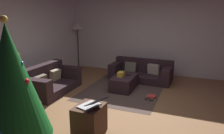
{
  "coord_description": "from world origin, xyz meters",
  "views": [
    {
      "loc": [
        -3.93,
        -1.25,
        1.98
      ],
      "look_at": [
        0.61,
        0.58,
        0.75
      ],
      "focal_mm": 33.28,
      "sensor_mm": 36.0,
      "label": 1
    }
  ],
  "objects_px": {
    "couch_right": "(142,72)",
    "laptop": "(92,104)",
    "christmas_tree": "(12,83)",
    "corner_lamp": "(77,29)",
    "ottoman": "(124,82)",
    "book_stack": "(151,98)",
    "couch_left": "(49,81)",
    "gift_box": "(121,74)",
    "tv_remote": "(128,75)",
    "side_table": "(90,120)"
  },
  "relations": [
    {
      "from": "couch_left",
      "to": "laptop",
      "type": "xyz_separation_m",
      "value": [
        -1.45,
        -2.02,
        0.3
      ]
    },
    {
      "from": "couch_left",
      "to": "tv_remote",
      "type": "relative_size",
      "value": 9.88
    },
    {
      "from": "laptop",
      "to": "corner_lamp",
      "type": "relative_size",
      "value": 0.29
    },
    {
      "from": "ottoman",
      "to": "tv_remote",
      "type": "distance_m",
      "value": 0.24
    },
    {
      "from": "couch_right",
      "to": "book_stack",
      "type": "height_order",
      "value": "couch_right"
    },
    {
      "from": "laptop",
      "to": "book_stack",
      "type": "distance_m",
      "value": 2.06
    },
    {
      "from": "gift_box",
      "to": "book_stack",
      "type": "xyz_separation_m",
      "value": [
        -0.39,
        -0.9,
        -0.38
      ]
    },
    {
      "from": "tv_remote",
      "to": "christmas_tree",
      "type": "distance_m",
      "value": 3.4
    },
    {
      "from": "couch_right",
      "to": "corner_lamp",
      "type": "relative_size",
      "value": 1.09
    },
    {
      "from": "tv_remote",
      "to": "corner_lamp",
      "type": "bearing_deg",
      "value": 40.92
    },
    {
      "from": "couch_left",
      "to": "christmas_tree",
      "type": "distance_m",
      "value": 2.64
    },
    {
      "from": "couch_right",
      "to": "couch_left",
      "type": "bearing_deg",
      "value": 46.24
    },
    {
      "from": "couch_right",
      "to": "ottoman",
      "type": "relative_size",
      "value": 2.0
    },
    {
      "from": "couch_right",
      "to": "christmas_tree",
      "type": "height_order",
      "value": "christmas_tree"
    },
    {
      "from": "ottoman",
      "to": "tv_remote",
      "type": "bearing_deg",
      "value": -30.31
    },
    {
      "from": "couch_right",
      "to": "christmas_tree",
      "type": "distance_m",
      "value": 4.32
    },
    {
      "from": "side_table",
      "to": "laptop",
      "type": "relative_size",
      "value": 1.06
    },
    {
      "from": "ottoman",
      "to": "book_stack",
      "type": "distance_m",
      "value": 0.97
    },
    {
      "from": "tv_remote",
      "to": "side_table",
      "type": "relative_size",
      "value": 0.31
    },
    {
      "from": "christmas_tree",
      "to": "corner_lamp",
      "type": "relative_size",
      "value": 1.14
    },
    {
      "from": "side_table",
      "to": "laptop",
      "type": "xyz_separation_m",
      "value": [
        -0.02,
        -0.06,
        0.31
      ]
    },
    {
      "from": "couch_left",
      "to": "laptop",
      "type": "relative_size",
      "value": 3.21
    },
    {
      "from": "couch_right",
      "to": "laptop",
      "type": "height_order",
      "value": "laptop"
    },
    {
      "from": "gift_box",
      "to": "couch_left",
      "type": "bearing_deg",
      "value": 116.07
    },
    {
      "from": "ottoman",
      "to": "book_stack",
      "type": "bearing_deg",
      "value": -119.49
    },
    {
      "from": "gift_box",
      "to": "laptop",
      "type": "xyz_separation_m",
      "value": [
        -2.29,
        -0.3,
        0.14
      ]
    },
    {
      "from": "gift_box",
      "to": "corner_lamp",
      "type": "bearing_deg",
      "value": 55.99
    },
    {
      "from": "christmas_tree",
      "to": "ottoman",
      "type": "bearing_deg",
      "value": -10.72
    },
    {
      "from": "gift_box",
      "to": "christmas_tree",
      "type": "xyz_separation_m",
      "value": [
        -3.06,
        0.53,
        0.64
      ]
    },
    {
      "from": "christmas_tree",
      "to": "side_table",
      "type": "height_order",
      "value": "christmas_tree"
    },
    {
      "from": "tv_remote",
      "to": "couch_left",
      "type": "bearing_deg",
      "value": 99.08
    },
    {
      "from": "tv_remote",
      "to": "side_table",
      "type": "bearing_deg",
      "value": 162.13
    },
    {
      "from": "christmas_tree",
      "to": "tv_remote",
      "type": "bearing_deg",
      "value": -11.53
    },
    {
      "from": "couch_right",
      "to": "laptop",
      "type": "xyz_separation_m",
      "value": [
        -3.39,
        -0.01,
        0.33
      ]
    },
    {
      "from": "couch_left",
      "to": "book_stack",
      "type": "relative_size",
      "value": 6.12
    },
    {
      "from": "gift_box",
      "to": "side_table",
      "type": "xyz_separation_m",
      "value": [
        -2.27,
        -0.24,
        -0.17
      ]
    },
    {
      "from": "couch_right",
      "to": "christmas_tree",
      "type": "xyz_separation_m",
      "value": [
        -4.16,
        0.83,
        0.82
      ]
    },
    {
      "from": "gift_box",
      "to": "laptop",
      "type": "bearing_deg",
      "value": -172.45
    },
    {
      "from": "tv_remote",
      "to": "christmas_tree",
      "type": "height_order",
      "value": "christmas_tree"
    },
    {
      "from": "couch_right",
      "to": "tv_remote",
      "type": "bearing_deg",
      "value": 82.14
    },
    {
      "from": "couch_left",
      "to": "gift_box",
      "type": "xyz_separation_m",
      "value": [
        0.84,
        -1.72,
        0.15
      ]
    },
    {
      "from": "gift_box",
      "to": "laptop",
      "type": "relative_size",
      "value": 0.44
    },
    {
      "from": "couch_left",
      "to": "book_stack",
      "type": "bearing_deg",
      "value": 98.78
    },
    {
      "from": "laptop",
      "to": "couch_left",
      "type": "bearing_deg",
      "value": 54.42
    },
    {
      "from": "ottoman",
      "to": "couch_right",
      "type": "bearing_deg",
      "value": -12.78
    },
    {
      "from": "couch_left",
      "to": "couch_right",
      "type": "height_order",
      "value": "couch_left"
    },
    {
      "from": "side_table",
      "to": "book_stack",
      "type": "height_order",
      "value": "side_table"
    },
    {
      "from": "couch_left",
      "to": "christmas_tree",
      "type": "relative_size",
      "value": 0.8
    },
    {
      "from": "couch_right",
      "to": "corner_lamp",
      "type": "distance_m",
      "value": 2.82
    },
    {
      "from": "book_stack",
      "to": "gift_box",
      "type": "bearing_deg",
      "value": 66.64
    }
  ]
}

